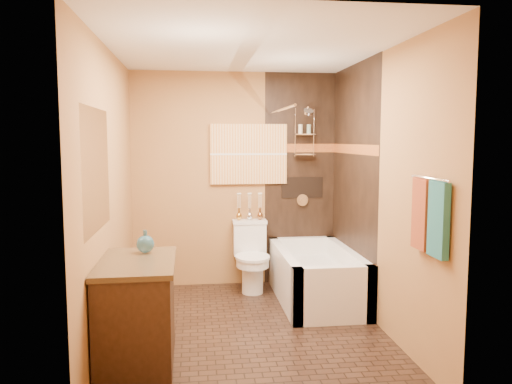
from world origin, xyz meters
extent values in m
plane|color=black|center=(0.00, 0.00, 0.00)|extent=(3.00, 3.00, 0.00)
cube|color=#A87741|center=(-1.20, 0.00, 1.25)|extent=(0.02, 3.00, 2.50)
cube|color=#A87741|center=(1.20, 0.00, 1.25)|extent=(0.02, 3.00, 2.50)
cube|color=#A87741|center=(0.00, 1.50, 1.25)|extent=(2.40, 0.02, 2.50)
cube|color=#A87741|center=(0.00, -1.50, 1.25)|extent=(2.40, 0.02, 2.50)
plane|color=silver|center=(0.00, 0.00, 2.50)|extent=(3.00, 3.00, 0.00)
cube|color=black|center=(0.78, 1.49, 1.25)|extent=(0.85, 0.01, 2.50)
cube|color=black|center=(1.19, 0.75, 1.25)|extent=(0.01, 1.50, 2.50)
cube|color=maroon|center=(0.78, 1.48, 1.62)|extent=(0.85, 0.01, 0.10)
cube|color=maroon|center=(1.18, 0.75, 1.62)|extent=(0.01, 1.50, 0.10)
cube|color=black|center=(0.80, 1.48, 1.15)|extent=(0.50, 0.01, 0.25)
cylinder|color=silver|center=(0.80, 1.35, 2.08)|extent=(0.02, 0.26, 0.02)
cylinder|color=silver|center=(0.80, 1.20, 2.03)|extent=(0.11, 0.11, 0.09)
cylinder|color=silver|center=(0.80, 1.47, 1.00)|extent=(0.14, 0.02, 0.14)
cylinder|color=silver|center=(0.40, 0.75, 2.02)|extent=(0.03, 1.55, 0.03)
cylinder|color=silver|center=(1.15, -1.05, 1.45)|extent=(0.02, 0.55, 0.02)
cube|color=#20696C|center=(1.16, -1.18, 1.18)|extent=(0.05, 0.22, 0.52)
cube|color=maroon|center=(1.16, -0.92, 1.18)|extent=(0.05, 0.22, 0.52)
cube|color=orange|center=(0.16, 1.48, 1.55)|extent=(0.90, 0.04, 0.70)
cube|color=white|center=(-1.19, -0.59, 1.50)|extent=(0.01, 1.00, 0.90)
cube|color=white|center=(0.80, 0.05, 0.28)|extent=(0.80, 0.10, 0.55)
cube|color=white|center=(0.80, 1.45, 0.28)|extent=(0.80, 0.10, 0.55)
cube|color=white|center=(0.45, 0.75, 0.28)|extent=(0.10, 1.50, 0.55)
cube|color=white|center=(1.15, 0.75, 0.28)|extent=(0.10, 1.50, 0.55)
cube|color=white|center=(0.80, 0.75, 0.17)|extent=(0.64, 1.34, 0.35)
cube|color=white|center=(0.16, 1.39, 0.56)|extent=(0.38, 0.17, 0.38)
cube|color=white|center=(0.16, 1.39, 0.76)|extent=(0.40, 0.19, 0.04)
cylinder|color=white|center=(0.16, 1.09, 0.19)|extent=(0.24, 0.24, 0.38)
cylinder|color=white|center=(0.16, 1.09, 0.36)|extent=(0.37, 0.37, 0.10)
cylinder|color=white|center=(0.16, 1.09, 0.41)|extent=(0.39, 0.39, 0.03)
cube|color=black|center=(-0.92, -0.59, 0.39)|extent=(0.55, 0.88, 0.78)
cube|color=black|center=(-0.91, -0.59, 0.80)|extent=(0.58, 0.93, 0.04)
camera|label=1|loc=(-0.48, -4.34, 1.72)|focal=35.00mm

